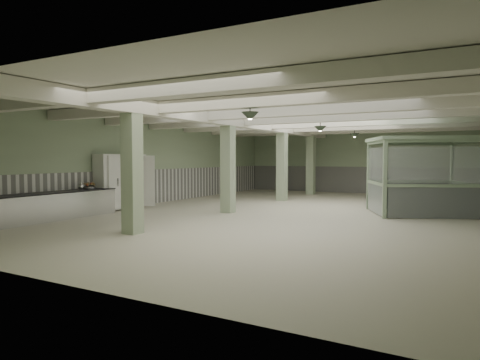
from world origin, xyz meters
The scene contains 27 objects.
floor centered at (0.00, 0.00, 0.00)m, with size 20.00×20.00×0.00m, color beige.
ceiling centered at (0.00, 0.00, 3.60)m, with size 14.00×20.00×0.02m, color beige.
wall_back centered at (0.00, 10.00, 1.80)m, with size 14.00×0.02×3.60m, color #A6BD97.
wall_front centered at (0.00, -10.00, 1.80)m, with size 14.00×0.02×3.60m, color #A6BD97.
wall_left centered at (-7.00, 0.00, 1.80)m, with size 0.02×20.00×3.60m, color #A6BD97.
wainscot_left centered at (-6.97, 0.00, 0.75)m, with size 0.05×19.90×1.50m, color silver.
wainscot_back centered at (0.00, 9.97, 0.75)m, with size 13.90×0.05×1.50m, color silver.
girder centered at (-2.50, 0.00, 3.38)m, with size 0.45×19.90×0.40m, color silver.
beam_a centered at (0.00, -7.50, 3.42)m, with size 13.90×0.35×0.32m, color silver.
beam_b centered at (0.00, -5.00, 3.42)m, with size 13.90×0.35×0.32m, color silver.
beam_c centered at (0.00, -2.50, 3.42)m, with size 13.90×0.35×0.32m, color silver.
beam_d centered at (0.00, 0.00, 3.42)m, with size 13.90×0.35×0.32m, color silver.
beam_e centered at (0.00, 2.50, 3.42)m, with size 13.90×0.35×0.32m, color silver.
beam_f centered at (0.00, 5.00, 3.42)m, with size 13.90×0.35×0.32m, color silver.
beam_g centered at (0.00, 7.50, 3.42)m, with size 13.90×0.35×0.32m, color silver.
column_a centered at (-2.50, -6.00, 1.80)m, with size 0.42×0.42×3.60m, color #A0B491.
column_b centered at (-2.50, -1.00, 1.80)m, with size 0.42×0.42×3.60m, color #A0B491.
column_c centered at (-2.50, 4.00, 1.80)m, with size 0.42×0.42×3.60m, color #A0B491.
column_d centered at (-2.50, 8.00, 1.80)m, with size 0.42×0.42×3.60m, color #A0B491.
pendant_front centered at (0.50, -5.00, 3.05)m, with size 0.44×0.44×0.22m, color #313E2F.
pendant_mid centered at (0.50, 0.50, 3.05)m, with size 0.44×0.44×0.22m, color #313E2F.
pendant_back centered at (0.50, 5.50, 3.05)m, with size 0.44×0.44×0.22m, color #313E2F.
prep_counter centered at (-6.54, -5.66, 0.46)m, with size 0.91×5.23×0.91m.
pitcher_near centered at (-6.46, -4.29, 1.04)m, with size 0.19×0.22×0.28m, color silver, non-canonical shape.
veg_colander centered at (-6.61, -3.84, 1.01)m, with size 0.50×0.50×0.23m, color #434449, non-canonical shape.
walkin_cooler centered at (-6.62, -2.19, 1.05)m, with size 1.11×2.30×2.11m.
guard_booth centered at (3.77, 1.96, 1.83)m, with size 4.25×3.98×2.74m.
Camera 1 is at (5.46, -14.52, 2.02)m, focal length 32.00 mm.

